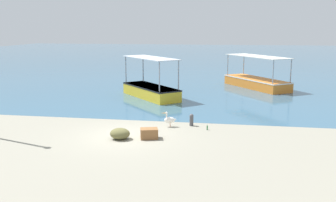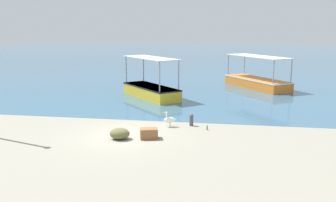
{
  "view_description": "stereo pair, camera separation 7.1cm",
  "coord_description": "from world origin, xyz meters",
  "px_view_note": "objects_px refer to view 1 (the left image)",
  "views": [
    {
      "loc": [
        4.81,
        -16.41,
        5.05
      ],
      "look_at": [
        1.44,
        3.76,
        0.99
      ],
      "focal_mm": 40.0,
      "sensor_mm": 36.0,
      "label": 1
    },
    {
      "loc": [
        4.88,
        -16.4,
        5.05
      ],
      "look_at": [
        1.44,
        3.76,
        0.99
      ],
      "focal_mm": 40.0,
      "sensor_mm": 36.0,
      "label": 2
    }
  ],
  "objects_px": {
    "net_pile": "(120,134)",
    "cargo_crate": "(149,134)",
    "fishing_boat_near_left": "(256,81)",
    "pelican": "(170,120)",
    "fishing_boat_outer": "(151,89)",
    "mooring_bollard": "(191,119)",
    "glass_bottle": "(207,128)"
  },
  "relations": [
    {
      "from": "fishing_boat_outer",
      "to": "cargo_crate",
      "type": "height_order",
      "value": "fishing_boat_outer"
    },
    {
      "from": "mooring_bollard",
      "to": "glass_bottle",
      "type": "bearing_deg",
      "value": -38.09
    },
    {
      "from": "pelican",
      "to": "net_pile",
      "type": "xyz_separation_m",
      "value": [
        -1.89,
        -2.5,
        -0.12
      ]
    },
    {
      "from": "fishing_boat_outer",
      "to": "net_pile",
      "type": "bearing_deg",
      "value": -85.72
    },
    {
      "from": "fishing_boat_outer",
      "to": "cargo_crate",
      "type": "xyz_separation_m",
      "value": [
        2.07,
        -10.0,
        -0.35
      ]
    },
    {
      "from": "glass_bottle",
      "to": "fishing_boat_outer",
      "type": "bearing_deg",
      "value": 119.7
    },
    {
      "from": "mooring_bollard",
      "to": "cargo_crate",
      "type": "relative_size",
      "value": 0.8
    },
    {
      "from": "net_pile",
      "to": "pelican",
      "type": "bearing_deg",
      "value": 52.85
    },
    {
      "from": "pelican",
      "to": "glass_bottle",
      "type": "relative_size",
      "value": 2.96
    },
    {
      "from": "pelican",
      "to": "glass_bottle",
      "type": "height_order",
      "value": "pelican"
    },
    {
      "from": "cargo_crate",
      "to": "glass_bottle",
      "type": "distance_m",
      "value": 3.18
    },
    {
      "from": "net_pile",
      "to": "cargo_crate",
      "type": "relative_size",
      "value": 1.16
    },
    {
      "from": "fishing_boat_outer",
      "to": "fishing_boat_near_left",
      "type": "distance_m",
      "value": 9.77
    },
    {
      "from": "net_pile",
      "to": "cargo_crate",
      "type": "distance_m",
      "value": 1.34
    },
    {
      "from": "glass_bottle",
      "to": "net_pile",
      "type": "bearing_deg",
      "value": -150.04
    },
    {
      "from": "fishing_boat_near_left",
      "to": "glass_bottle",
      "type": "relative_size",
      "value": 24.36
    },
    {
      "from": "pelican",
      "to": "net_pile",
      "type": "relative_size",
      "value": 0.87
    },
    {
      "from": "fishing_boat_outer",
      "to": "cargo_crate",
      "type": "distance_m",
      "value": 10.22
    },
    {
      "from": "fishing_boat_near_left",
      "to": "cargo_crate",
      "type": "distance_m",
      "value": 16.83
    },
    {
      "from": "mooring_bollard",
      "to": "fishing_boat_outer",
      "type": "bearing_deg",
      "value": 116.84
    },
    {
      "from": "fishing_boat_outer",
      "to": "pelican",
      "type": "bearing_deg",
      "value": -71.18
    },
    {
      "from": "fishing_boat_outer",
      "to": "fishing_boat_near_left",
      "type": "relative_size",
      "value": 0.81
    },
    {
      "from": "fishing_boat_near_left",
      "to": "pelican",
      "type": "xyz_separation_m",
      "value": [
        -5.2,
        -13.62,
        -0.18
      ]
    },
    {
      "from": "fishing_boat_near_left",
      "to": "pelican",
      "type": "bearing_deg",
      "value": -110.89
    },
    {
      "from": "net_pile",
      "to": "glass_bottle",
      "type": "height_order",
      "value": "net_pile"
    },
    {
      "from": "net_pile",
      "to": "glass_bottle",
      "type": "bearing_deg",
      "value": 29.96
    },
    {
      "from": "fishing_boat_outer",
      "to": "fishing_boat_near_left",
      "type": "bearing_deg",
      "value": 36.42
    },
    {
      "from": "net_pile",
      "to": "cargo_crate",
      "type": "bearing_deg",
      "value": 13.49
    },
    {
      "from": "fishing_boat_outer",
      "to": "mooring_bollard",
      "type": "height_order",
      "value": "fishing_boat_outer"
    },
    {
      "from": "pelican",
      "to": "mooring_bollard",
      "type": "xyz_separation_m",
      "value": [
        1.09,
        0.4,
        -0.04
      ]
    },
    {
      "from": "cargo_crate",
      "to": "fishing_boat_near_left",
      "type": "bearing_deg",
      "value": 69.88
    },
    {
      "from": "fishing_boat_near_left",
      "to": "cargo_crate",
      "type": "bearing_deg",
      "value": -110.12
    }
  ]
}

